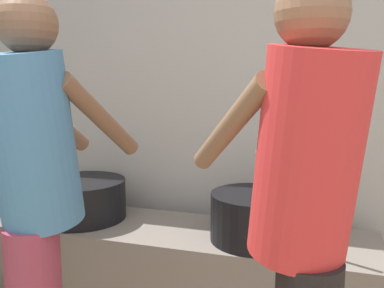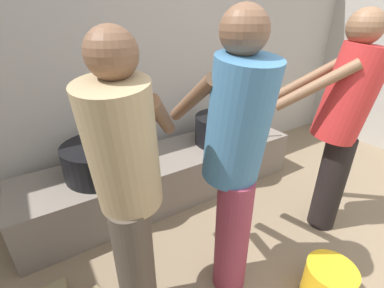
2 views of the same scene
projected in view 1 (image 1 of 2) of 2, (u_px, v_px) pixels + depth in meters
block_enclosure_rear at (227, 108)px, 2.80m from camera, size 5.33×0.20×2.24m
hearth_ledge at (164, 259)px, 2.52m from camera, size 2.51×0.60×0.43m
cooking_pot_main at (255, 217)px, 2.26m from camera, size 0.50×0.50×0.72m
cooking_pot_secondary at (82, 199)px, 2.63m from camera, size 0.57×0.57×0.25m
cook_in_blue_shirt at (35, 186)px, 1.50m from camera, size 0.39×0.69×1.60m
cook_in_red_shirt at (305, 211)px, 1.22m from camera, size 0.67×0.71×1.60m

